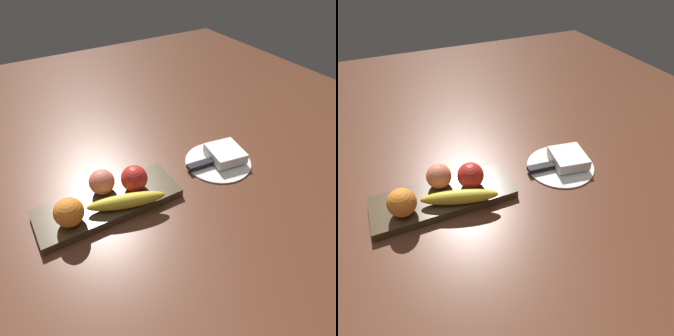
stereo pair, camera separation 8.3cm
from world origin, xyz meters
The scene contains 9 objects.
ground_plane centered at (0.00, 0.00, 0.00)m, with size 2.40×2.40×0.00m, color brown.
fruit_tray centered at (-0.01, -0.01, 0.01)m, with size 0.37×0.14×0.02m, color #463721.
apple centered at (0.07, -0.01, 0.06)m, with size 0.07×0.07×0.07m, color red.
banana centered at (0.02, -0.06, 0.04)m, with size 0.19×0.04×0.04m, color yellow.
orange_near_apple centered at (-0.12, -0.04, 0.06)m, with size 0.07×0.07×0.07m, color orange.
peach centered at (-0.01, 0.03, 0.06)m, with size 0.07×0.07×0.07m, color #EB765A.
dinner_plate centered at (0.34, -0.01, 0.00)m, with size 0.20×0.20×0.01m, color white.
folded_napkin centered at (0.37, -0.01, 0.02)m, with size 0.10×0.11×0.03m, color white.
knife centered at (0.30, -0.01, 0.01)m, with size 0.18×0.04×0.01m.
Camera 1 is at (-0.17, -0.56, 0.58)m, focal length 32.74 mm.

